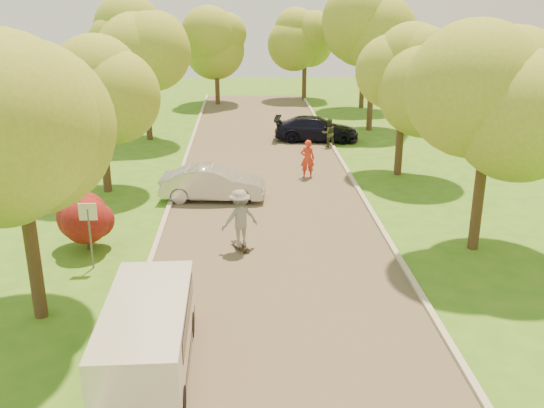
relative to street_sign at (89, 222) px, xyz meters
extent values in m
plane|color=#336F1A|center=(5.80, -4.00, -1.56)|extent=(100.00, 100.00, 0.00)
cube|color=#4C4438|center=(5.80, 4.00, -1.56)|extent=(8.00, 60.00, 0.01)
cube|color=#B2AD9E|center=(1.75, 4.00, -1.50)|extent=(0.18, 60.00, 0.12)
cube|color=#B2AD9E|center=(9.85, 4.00, -1.50)|extent=(0.18, 60.00, 0.12)
cylinder|color=#59595E|center=(0.00, 0.00, -0.56)|extent=(0.06, 0.06, 2.00)
cube|color=white|center=(0.00, 0.00, 0.34)|extent=(0.55, 0.04, 0.55)
cylinder|color=#382619|center=(-0.50, 1.50, -1.21)|extent=(0.12, 0.12, 0.70)
sphere|color=#590F0F|center=(-0.50, 1.50, -0.46)|extent=(1.70, 1.70, 1.70)
cylinder|color=#382619|center=(-0.70, -3.00, 0.24)|extent=(0.36, 0.36, 3.60)
sphere|color=olive|center=(-0.70, -3.00, 3.42)|extent=(4.60, 4.60, 4.60)
sphere|color=olive|center=(-0.01, -3.00, 4.11)|extent=(3.45, 3.45, 3.45)
cylinder|color=#382619|center=(-1.20, 8.00, 0.01)|extent=(0.36, 0.36, 3.15)
sphere|color=olive|center=(-1.20, 8.00, 2.85)|extent=(4.20, 4.20, 4.20)
sphere|color=olive|center=(-0.57, 8.00, 3.48)|extent=(3.15, 3.15, 3.15)
cylinder|color=#382619|center=(-0.80, 18.00, 0.35)|extent=(0.36, 0.36, 3.83)
sphere|color=olive|center=(-0.80, 18.00, 3.70)|extent=(4.80, 4.80, 4.80)
sphere|color=olive|center=(-0.08, 18.00, 4.42)|extent=(3.60, 3.60, 3.60)
cylinder|color=#382619|center=(12.60, 1.00, 0.35)|extent=(0.36, 0.36, 3.83)
sphere|color=olive|center=(12.60, 1.00, 3.76)|extent=(5.00, 5.00, 5.00)
sphere|color=olive|center=(13.35, 1.00, 4.51)|extent=(3.75, 3.75, 3.75)
cylinder|color=#382619|center=(12.20, 10.00, 0.12)|extent=(0.36, 0.36, 3.38)
sphere|color=olive|center=(12.20, 10.00, 3.13)|extent=(4.40, 4.40, 4.40)
sphere|color=olive|center=(12.86, 10.00, 3.79)|extent=(3.30, 3.30, 3.30)
cylinder|color=#382619|center=(12.80, 20.00, 0.46)|extent=(0.36, 0.36, 4.05)
sphere|color=olive|center=(12.80, 20.00, 4.05)|extent=(5.20, 5.20, 5.20)
sphere|color=olive|center=(13.58, 20.00, 4.83)|extent=(3.90, 3.90, 3.90)
cylinder|color=#382619|center=(-3.20, 26.00, 0.24)|extent=(0.36, 0.36, 3.60)
sphere|color=olive|center=(-3.20, 26.00, 3.54)|extent=(5.00, 5.00, 5.00)
sphere|color=olive|center=(-2.45, 26.00, 4.29)|extent=(3.75, 3.75, 3.75)
cylinder|color=#382619|center=(13.80, 28.00, 0.35)|extent=(0.36, 0.36, 3.83)
sphere|color=olive|center=(13.80, 28.00, 3.76)|extent=(5.00, 5.00, 5.00)
sphere|color=olive|center=(14.55, 28.00, 4.51)|extent=(3.75, 3.75, 3.75)
cylinder|color=#382619|center=(2.80, 30.00, 0.12)|extent=(0.36, 0.36, 3.38)
sphere|color=olive|center=(2.80, 30.00, 3.25)|extent=(4.80, 4.80, 4.80)
sphere|color=olive|center=(3.52, 30.00, 3.97)|extent=(3.60, 3.60, 3.60)
cylinder|color=#382619|center=(9.80, 32.00, 0.24)|extent=(0.36, 0.36, 3.60)
sphere|color=olive|center=(9.80, 32.00, 3.54)|extent=(5.00, 5.00, 5.00)
sphere|color=olive|center=(10.55, 32.00, 4.29)|extent=(3.75, 3.75, 3.75)
cube|color=silver|center=(2.60, -5.72, -0.61)|extent=(1.89, 4.61, 1.57)
cube|color=black|center=(2.60, -5.72, -1.28)|extent=(1.91, 4.71, 0.29)
cube|color=black|center=(2.60, -5.48, -0.23)|extent=(1.90, 3.28, 0.52)
cylinder|color=black|center=(1.82, -7.26, -1.25)|extent=(0.24, 0.63, 0.63)
cylinder|color=black|center=(3.44, -7.23, -1.25)|extent=(0.24, 0.63, 0.63)
cylinder|color=black|center=(1.76, -4.21, -1.25)|extent=(0.24, 0.63, 0.63)
cylinder|color=black|center=(3.38, -4.18, -1.25)|extent=(0.24, 0.63, 0.63)
imported|color=#B5B5BA|center=(3.50, 6.62, -0.85)|extent=(4.47, 1.87, 1.44)
imported|color=black|center=(9.10, 17.22, -0.85)|extent=(5.14, 2.61, 1.43)
cube|color=black|center=(4.66, 1.30, -1.45)|extent=(0.66, 1.05, 0.02)
cylinder|color=#BFCC4C|center=(4.60, 1.67, -1.51)|extent=(0.06, 0.09, 0.08)
cylinder|color=#BFCC4C|center=(4.44, 1.59, -1.51)|extent=(0.06, 0.09, 0.08)
cylinder|color=#BFCC4C|center=(4.89, 1.00, -1.51)|extent=(0.06, 0.09, 0.08)
cylinder|color=#BFCC4C|center=(4.72, 0.93, -1.51)|extent=(0.06, 0.09, 0.08)
imported|color=gray|center=(4.66, 1.30, -0.44)|extent=(1.47, 1.19, 1.99)
imported|color=red|center=(7.80, 9.71, -0.66)|extent=(0.68, 0.47, 1.81)
imported|color=#30351F|center=(9.60, 15.63, -0.75)|extent=(0.92, 0.79, 1.62)
camera|label=1|loc=(4.85, -17.73, 6.67)|focal=40.00mm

